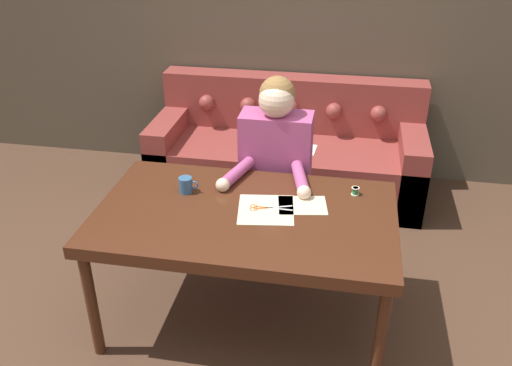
% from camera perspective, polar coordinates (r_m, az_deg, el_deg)
% --- Properties ---
extents(ground_plane, '(16.00, 16.00, 0.00)m').
position_cam_1_polar(ground_plane, '(3.26, -0.04, -14.81)').
color(ground_plane, '#4C3323').
extents(wall_back, '(8.00, 0.06, 2.60)m').
position_cam_1_polar(wall_back, '(4.54, 4.91, 16.62)').
color(wall_back, brown).
rests_on(wall_back, ground_plane).
extents(dining_table, '(1.60, 0.95, 0.73)m').
position_cam_1_polar(dining_table, '(2.91, -1.14, -4.12)').
color(dining_table, '#472314').
rests_on(dining_table, ground_plane).
extents(couch, '(2.16, 0.83, 0.89)m').
position_cam_1_polar(couch, '(4.47, 3.32, 3.13)').
color(couch, brown).
rests_on(couch, ground_plane).
extents(person, '(0.54, 0.62, 1.27)m').
position_cam_1_polar(person, '(3.44, 1.97, 1.24)').
color(person, '#33281E').
rests_on(person, ground_plane).
extents(pattern_paper_main, '(0.34, 0.35, 0.00)m').
position_cam_1_polar(pattern_paper_main, '(2.89, 1.05, -2.82)').
color(pattern_paper_main, beige).
rests_on(pattern_paper_main, dining_table).
extents(pattern_paper_offcut, '(0.29, 0.24, 0.00)m').
position_cam_1_polar(pattern_paper_offcut, '(2.94, 4.92, -2.36)').
color(pattern_paper_offcut, beige).
rests_on(pattern_paper_offcut, dining_table).
extents(scissors, '(0.23, 0.10, 0.01)m').
position_cam_1_polar(scissors, '(2.91, 0.79, -2.65)').
color(scissors, silver).
rests_on(scissors, dining_table).
extents(mug, '(0.11, 0.08, 0.09)m').
position_cam_1_polar(mug, '(3.06, -7.38, -0.20)').
color(mug, '#335B84').
rests_on(mug, dining_table).
extents(thread_spool, '(0.04, 0.04, 0.05)m').
position_cam_1_polar(thread_spool, '(3.07, 10.41, -0.84)').
color(thread_spool, '#338C4C').
rests_on(thread_spool, dining_table).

